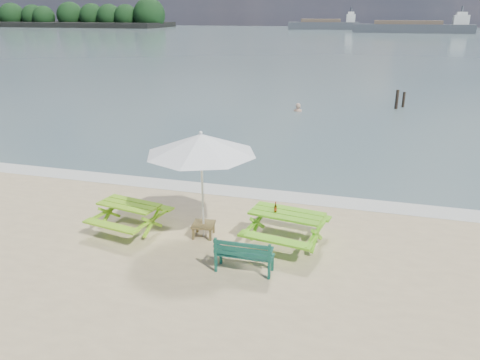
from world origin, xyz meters
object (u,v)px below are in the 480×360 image
(park_bench, at_px, (244,261))
(beer_bottle, at_px, (275,209))
(side_table, at_px, (204,229))
(patio_umbrella, at_px, (201,144))
(picnic_table_left, at_px, (130,217))
(swimmer, at_px, (298,118))
(picnic_table_right, at_px, (286,229))

(park_bench, relative_size, beer_bottle, 4.98)
(side_table, height_order, patio_umbrella, patio_umbrella)
(picnic_table_left, height_order, patio_umbrella, patio_umbrella)
(picnic_table_left, relative_size, beer_bottle, 7.81)
(park_bench, xyz_separation_m, beer_bottle, (0.37, 1.44, 0.66))
(side_table, xyz_separation_m, swimmer, (-0.18, 15.88, -0.54))
(picnic_table_left, bearing_deg, swimmer, 83.87)
(patio_umbrella, distance_m, beer_bottle, 2.31)
(picnic_table_right, distance_m, patio_umbrella, 2.85)
(picnic_table_left, height_order, beer_bottle, beer_bottle)
(picnic_table_left, relative_size, park_bench, 1.57)
(picnic_table_left, relative_size, picnic_table_right, 0.92)
(picnic_table_right, xyz_separation_m, patio_umbrella, (-2.04, -0.16, 1.98))
(side_table, distance_m, patio_umbrella, 2.19)
(side_table, bearing_deg, patio_umbrella, 180.00)
(picnic_table_left, xyz_separation_m, beer_bottle, (3.67, 0.30, 0.54))
(side_table, xyz_separation_m, patio_umbrella, (-0.00, 0.00, 2.19))
(picnic_table_right, relative_size, side_table, 3.61)
(picnic_table_left, distance_m, side_table, 1.92)
(picnic_table_left, xyz_separation_m, swimmer, (1.72, 16.06, -0.72))
(park_bench, distance_m, beer_bottle, 1.63)
(picnic_table_right, bearing_deg, picnic_table_left, -175.02)
(picnic_table_right, xyz_separation_m, swimmer, (-2.22, 15.72, -0.75))
(side_table, bearing_deg, beer_bottle, 3.84)
(patio_umbrella, height_order, beer_bottle, patio_umbrella)
(picnic_table_right, bearing_deg, park_bench, -113.19)
(picnic_table_right, xyz_separation_m, park_bench, (-0.63, -1.48, -0.16))
(beer_bottle, relative_size, swimmer, 0.15)
(beer_bottle, bearing_deg, patio_umbrella, -176.16)
(patio_umbrella, bearing_deg, picnic_table_right, 4.52)
(picnic_table_right, height_order, beer_bottle, beer_bottle)
(picnic_table_left, bearing_deg, side_table, 5.48)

